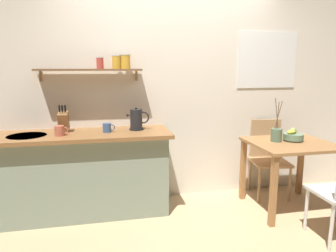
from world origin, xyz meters
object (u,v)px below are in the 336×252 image
(knife_block, at_px, (64,121))
(coffee_mug_by_sink, at_px, (60,131))
(dining_table, at_px, (290,154))
(twig_vase, at_px, (276,134))
(electric_kettle, at_px, (137,120))
(coffee_mug_spare, at_px, (107,128))
(fruit_bowl, at_px, (293,136))
(dining_chair_far, at_px, (268,154))

(knife_block, xyz_separation_m, coffee_mug_by_sink, (-0.02, -0.19, -0.06))
(dining_table, relative_size, twig_vase, 1.81)
(knife_block, distance_m, coffee_mug_by_sink, 0.20)
(knife_block, bearing_deg, electric_kettle, -3.10)
(coffee_mug_by_sink, bearing_deg, coffee_mug_spare, 9.80)
(fruit_bowl, distance_m, twig_vase, 0.21)
(fruit_bowl, xyz_separation_m, electric_kettle, (-1.71, 0.30, 0.19))
(knife_block, bearing_deg, coffee_mug_spare, -14.10)
(dining_chair_far, xyz_separation_m, knife_block, (-2.40, -0.03, 0.50))
(coffee_mug_by_sink, height_order, coffee_mug_spare, coffee_mug_by_sink)
(electric_kettle, bearing_deg, coffee_mug_by_sink, -169.04)
(fruit_bowl, relative_size, coffee_mug_spare, 1.74)
(dining_table, relative_size, coffee_mug_by_sink, 6.48)
(twig_vase, bearing_deg, coffee_mug_by_sink, 176.37)
(twig_vase, distance_m, coffee_mug_spare, 1.84)
(fruit_bowl, distance_m, coffee_mug_spare, 2.05)
(fruit_bowl, height_order, coffee_mug_spare, coffee_mug_spare)
(fruit_bowl, distance_m, electric_kettle, 1.75)
(fruit_bowl, relative_size, twig_vase, 0.46)
(coffee_mug_spare, bearing_deg, dining_chair_far, 4.15)
(knife_block, relative_size, coffee_mug_spare, 2.29)
(dining_chair_far, xyz_separation_m, coffee_mug_spare, (-1.95, -0.14, 0.44))
(coffee_mug_spare, bearing_deg, knife_block, 165.90)
(electric_kettle, bearing_deg, twig_vase, -11.10)
(twig_vase, height_order, coffee_mug_spare, twig_vase)
(knife_block, bearing_deg, dining_table, -9.64)
(dining_table, bearing_deg, electric_kettle, 167.40)
(dining_chair_far, xyz_separation_m, fruit_bowl, (0.08, -0.37, 0.31))
(knife_block, height_order, coffee_mug_by_sink, knife_block)
(dining_table, distance_m, coffee_mug_spare, 2.01)
(twig_vase, distance_m, coffee_mug_by_sink, 2.30)
(knife_block, bearing_deg, twig_vase, -8.45)
(dining_chair_far, height_order, fruit_bowl, dining_chair_far)
(fruit_bowl, bearing_deg, knife_block, 172.18)
(dining_table, bearing_deg, dining_chair_far, 91.78)
(electric_kettle, bearing_deg, coffee_mug_spare, -167.37)
(dining_table, bearing_deg, coffee_mug_spare, 171.39)
(dining_table, height_order, fruit_bowl, fruit_bowl)
(dining_chair_far, xyz_separation_m, coffee_mug_by_sink, (-2.41, -0.22, 0.44))
(dining_table, bearing_deg, coffee_mug_by_sink, 174.88)
(coffee_mug_by_sink, relative_size, coffee_mug_spare, 1.06)
(fruit_bowl, xyz_separation_m, twig_vase, (-0.21, 0.00, 0.02))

